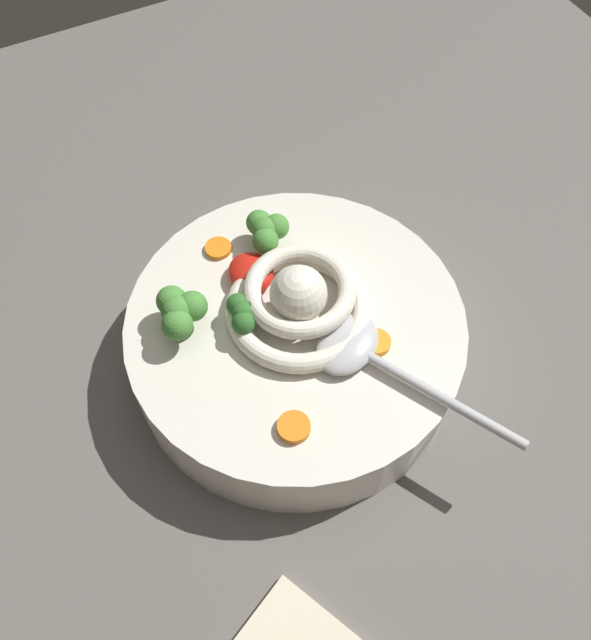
{
  "coord_description": "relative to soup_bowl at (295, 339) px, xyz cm",
  "views": [
    {
      "loc": [
        -24.59,
        12.93,
        56.77
      ],
      "look_at": [
        1.74,
        -0.65,
        10.48
      ],
      "focal_mm": 38.25,
      "sensor_mm": 36.0,
      "label": 1
    }
  ],
  "objects": [
    {
      "name": "carrot_slice_left",
      "position": [
        -8.37,
        4.46,
        3.3
      ],
      "size": [
        2.48,
        2.48,
        0.66
      ],
      "primitive_type": "cylinder",
      "color": "orange",
      "rests_on": "soup_bowl"
    },
    {
      "name": "broccoli_floret_near_spoon",
      "position": [
        7.88,
        -1.29,
        5.1
      ],
      "size": [
        4.31,
        3.71,
        3.41
      ],
      "color": "#7A9E60",
      "rests_on": "soup_bowl"
    },
    {
      "name": "carrot_slice_right",
      "position": [
        9.45,
        2.62,
        3.2
      ],
      "size": [
        2.28,
        2.28,
        0.47
      ],
      "primitive_type": "cylinder",
      "color": "orange",
      "rests_on": "soup_bowl"
    },
    {
      "name": "carrot_slice_far",
      "position": [
        -4.96,
        -4.56,
        3.3
      ],
      "size": [
        2.32,
        2.32,
        0.66
      ],
      "primitive_type": "cylinder",
      "color": "orange",
      "rests_on": "soup_bowl"
    },
    {
      "name": "broccoli_floret_front",
      "position": [
        3.49,
        8.28,
        5.34
      ],
      "size": [
        4.79,
        4.12,
        3.79
      ],
      "color": "#7A9E60",
      "rests_on": "soup_bowl"
    },
    {
      "name": "carrot_slice_beside_noodles",
      "position": [
        4.62,
        -2.69,
        3.35
      ],
      "size": [
        2.05,
        2.05,
        0.76
      ],
      "primitive_type": "cylinder",
      "color": "orange",
      "rests_on": "soup_bowl"
    },
    {
      "name": "chili_sauce_dollop",
      "position": [
        5.32,
        1.4,
        3.9
      ],
      "size": [
        4.13,
        3.72,
        1.86
      ],
      "primitive_type": "ellipsoid",
      "color": "red",
      "rests_on": "soup_bowl"
    },
    {
      "name": "broccoli_floret_rear",
      "position": [
        1.42,
        3.75,
        4.78
      ],
      "size": [
        3.66,
        3.15,
        2.89
      ],
      "color": "#7A9E60",
      "rests_on": "soup_bowl"
    },
    {
      "name": "soup_spoon",
      "position": [
        -5.49,
        -2.99,
        3.77
      ],
      "size": [
        16.73,
        11.21,
        1.6
      ],
      "rotation": [
        0.0,
        0.0,
        3.64
      ],
      "color": "#B7B7BC",
      "rests_on": "soup_bowl"
    },
    {
      "name": "noodle_pile",
      "position": [
        0.6,
        -0.6,
        4.59
      ],
      "size": [
        12.92,
        12.67,
        5.2
      ],
      "color": "silver",
      "rests_on": "soup_bowl"
    },
    {
      "name": "soup_bowl",
      "position": [
        0.0,
        0.0,
        0.0
      ],
      "size": [
        27.77,
        27.77,
        6.14
      ],
      "color": "silver",
      "rests_on": "table_slab"
    },
    {
      "name": "table_slab",
      "position": [
        -1.74,
        0.65,
        -5.34
      ],
      "size": [
        114.17,
        114.17,
        4.34
      ],
      "primitive_type": "cube",
      "color": "#5B5651",
      "rests_on": "ground"
    }
  ]
}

